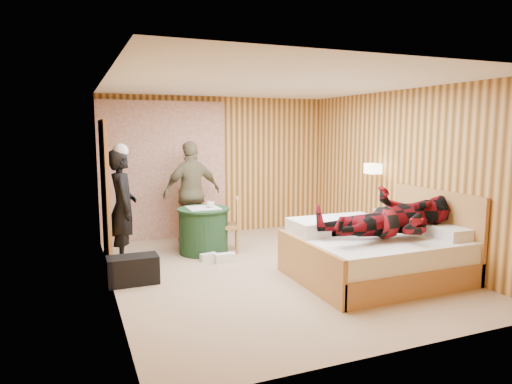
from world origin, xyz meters
name	(u,v)px	position (x,y,z in m)	size (l,w,h in m)	color
floor	(274,270)	(0.00, 0.00, 0.00)	(4.20, 5.00, 0.01)	tan
ceiling	(275,84)	(0.00, 0.00, 2.50)	(4.20, 5.00, 0.01)	white
wall_back	(218,166)	(0.00, 2.50, 1.25)	(4.20, 0.02, 2.50)	#EAAC59
wall_left	(109,187)	(-2.10, 0.00, 1.25)	(0.02, 5.00, 2.50)	#EAAC59
wall_right	(401,174)	(2.10, 0.00, 1.25)	(0.02, 5.00, 2.50)	#EAAC59
curtain	(164,171)	(-1.00, 2.43, 1.20)	(2.20, 0.08, 2.40)	beige
doorway	(105,191)	(-2.06, 1.40, 1.02)	(0.06, 0.90, 2.05)	black
wall_lamp	(373,169)	(1.92, 0.45, 1.30)	(0.26, 0.24, 0.16)	gold
bed	(377,253)	(1.12, -0.77, 0.32)	(2.05, 1.61, 1.11)	tan
nightstand	(381,234)	(1.88, 0.15, 0.31)	(0.45, 0.61, 0.59)	tan
round_table	(204,230)	(-0.64, 1.23, 0.36)	(0.81, 0.81, 0.72)	#1E4226
chair_far	(193,212)	(-0.64, 1.88, 0.54)	(0.43, 0.43, 0.93)	tan
chair_near	(231,221)	(-0.22, 1.13, 0.50)	(0.49, 0.49, 0.86)	tan
duffel_bag	(133,270)	(-1.85, 0.17, 0.18)	(0.62, 0.33, 0.35)	black
sneaker_left	(225,258)	(-0.50, 0.61, 0.07)	(0.30, 0.12, 0.13)	silver
sneaker_right	(208,257)	(-0.69, 0.79, 0.05)	(0.24, 0.10, 0.11)	silver
woman_standing	(123,207)	(-1.85, 1.10, 0.82)	(0.60, 0.39, 1.64)	black
man_at_table	(192,193)	(-0.64, 1.91, 0.86)	(1.01, 0.42, 1.72)	#6F674A
man_on_bed	(392,205)	(1.15, -1.00, 0.98)	(1.77, 0.67, 0.86)	maroon
book_lower	(383,216)	(1.88, 0.10, 0.60)	(0.17, 0.22, 0.02)	silver
book_upper	(383,215)	(1.88, 0.10, 0.62)	(0.16, 0.22, 0.02)	silver
cup_nightstand	(376,212)	(1.88, 0.28, 0.64)	(0.10, 0.10, 0.09)	silver
cup_table	(210,205)	(-0.54, 1.18, 0.77)	(0.12, 0.12, 0.10)	silver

